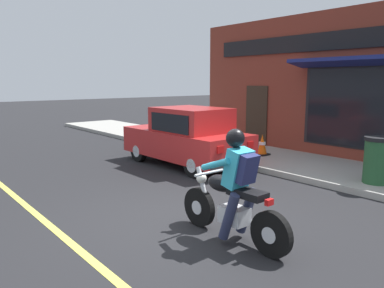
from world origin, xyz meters
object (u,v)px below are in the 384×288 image
at_px(motorcycle_with_rider, 233,195).
at_px(traffic_cone, 262,145).
at_px(trash_bin, 377,160).
at_px(fire_hydrant, 191,131).
at_px(car_hatchback, 187,137).

xyz_separation_m(motorcycle_with_rider, traffic_cone, (4.69, 3.36, -0.25)).
bearing_deg(motorcycle_with_rider, trash_bin, -1.89).
xyz_separation_m(trash_bin, fire_hydrant, (0.28, 6.44, -0.06)).
xyz_separation_m(car_hatchback, fire_hydrant, (1.88, 2.11, -0.19)).
bearing_deg(motorcycle_with_rider, fire_hydrant, 54.82).
bearing_deg(traffic_cone, car_hatchback, 158.68).
distance_m(motorcycle_with_rider, trash_bin, 4.16).
relative_size(motorcycle_with_rider, car_hatchback, 0.53).
height_order(trash_bin, traffic_cone, trash_bin).
xyz_separation_m(motorcycle_with_rider, trash_bin, (4.16, -0.14, -0.04)).
bearing_deg(traffic_cone, trash_bin, -98.63).
relative_size(motorcycle_with_rider, trash_bin, 2.06).
relative_size(trash_bin, fire_hydrant, 1.11).
distance_m(car_hatchback, traffic_cone, 2.31).
height_order(motorcycle_with_rider, fire_hydrant, motorcycle_with_rider).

